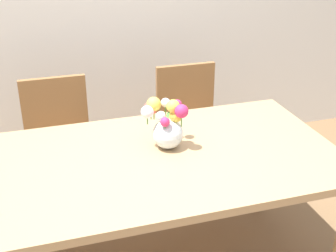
# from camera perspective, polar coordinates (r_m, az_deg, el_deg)

# --- Properties ---
(dining_table) EXTENTS (1.76, 1.01, 0.76)m
(dining_table) POSITION_cam_1_polar(r_m,az_deg,el_deg) (2.32, -0.66, -5.51)
(dining_table) COLOR tan
(dining_table) RESTS_ON ground_plane
(chair_left) EXTENTS (0.42, 0.42, 0.90)m
(chair_left) POSITION_cam_1_polar(r_m,az_deg,el_deg) (3.07, -13.29, -1.49)
(chair_left) COLOR olive
(chair_left) RESTS_ON ground_plane
(chair_right) EXTENTS (0.42, 0.42, 0.90)m
(chair_right) POSITION_cam_1_polar(r_m,az_deg,el_deg) (3.23, 2.74, 0.60)
(chair_right) COLOR olive
(chair_right) RESTS_ON ground_plane
(flower_vase) EXTENTS (0.23, 0.20, 0.26)m
(flower_vase) POSITION_cam_1_polar(r_m,az_deg,el_deg) (2.31, -0.18, 0.22)
(flower_vase) COLOR silver
(flower_vase) RESTS_ON dining_table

